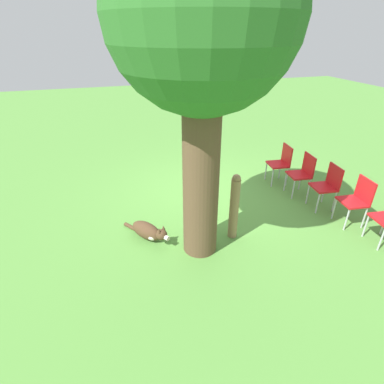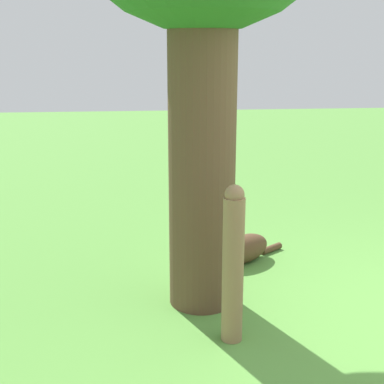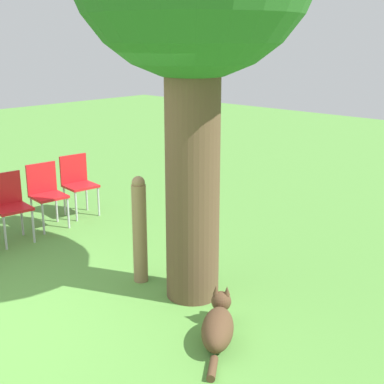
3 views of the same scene
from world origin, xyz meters
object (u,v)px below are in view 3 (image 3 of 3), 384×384
Objects in this scene: red_chair_3 at (46,190)px; red_chair_4 at (78,180)px; dog at (218,325)px; red_chair_2 at (9,202)px; fence_post at (140,229)px.

red_chair_3 is 0.65m from red_chair_4.
red_chair_3 is 1.00× the size of red_chair_4.
red_chair_2 is at bearing 54.98° from dog.
red_chair_2 is at bearing -170.57° from fence_post.
red_chair_2 and red_chair_3 have the same top height.
fence_post is 1.32× the size of red_chair_3.
red_chair_4 is (-2.45, 0.91, -0.07)m from fence_post.
fence_post is 2.33m from red_chair_3.
fence_post is 1.32× the size of red_chair_4.
fence_post is (-1.43, 0.35, 0.46)m from dog.
fence_post is at bearing -13.96° from red_chair_4.
fence_post reaches higher than red_chair_2.
red_chair_3 and red_chair_4 have the same top height.
fence_post reaches higher than red_chair_4.
dog is 3.63m from red_chair_2.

